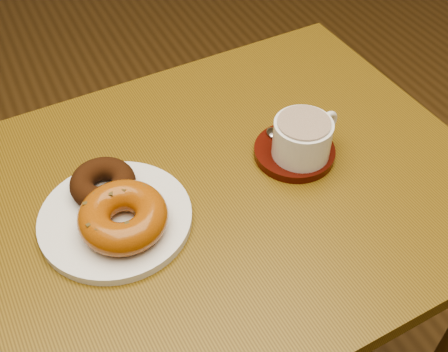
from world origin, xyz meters
name	(u,v)px	position (x,y,z in m)	size (l,w,h in m)	color
cafe_table	(214,240)	(0.16, 0.07, 0.67)	(0.88, 0.68, 0.80)	brown
donut_plate	(116,218)	(0.00, 0.07, 0.81)	(0.22, 0.22, 0.01)	silver
donut_cinnamon	(103,183)	(0.01, 0.13, 0.83)	(0.10, 0.10, 0.04)	#33180A
donut_caramel	(123,217)	(0.01, 0.05, 0.84)	(0.14, 0.14, 0.05)	#9C4F11
saucer	(294,152)	(0.31, 0.08, 0.81)	(0.13, 0.13, 0.01)	#3B0E08
coffee_cup	(303,137)	(0.32, 0.07, 0.85)	(0.12, 0.09, 0.07)	silver
teaspoon	(277,136)	(0.30, 0.12, 0.82)	(0.02, 0.10, 0.01)	silver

